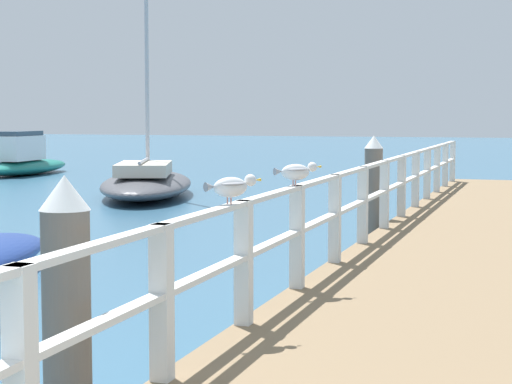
{
  "coord_description": "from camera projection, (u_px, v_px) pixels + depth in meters",
  "views": [
    {
      "loc": [
        0.88,
        -1.13,
        2.15
      ],
      "look_at": [
        -2.25,
        8.57,
        1.26
      ],
      "focal_mm": 64.31,
      "sensor_mm": 36.0,
      "label": 1
    }
  ],
  "objects": [
    {
      "name": "dock_piling_near",
      "position": [
        67.0,
        330.0,
        5.24
      ],
      "size": [
        0.29,
        0.29,
        1.8
      ],
      "color": "#6B6056",
      "rests_on": "ground_plane"
    },
    {
      "name": "boat_4",
      "position": [
        22.0,
        160.0,
        31.59
      ],
      "size": [
        1.98,
        5.15,
        1.52
      ],
      "rotation": [
        0.0,
        0.0,
        3.19
      ],
      "color": "#197266",
      "rests_on": "ground_plane"
    },
    {
      "name": "pier_deck",
      "position": [
        477.0,
        259.0,
        11.88
      ],
      "size": [
        2.86,
        21.89,
        0.51
      ],
      "primitive_type": "cube",
      "color": "#846B4C",
      "rests_on": "ground_plane"
    },
    {
      "name": "boat_5",
      "position": [
        147.0,
        182.0,
        23.47
      ],
      "size": [
        4.38,
        7.08,
        7.33
      ],
      "rotation": [
        0.0,
        0.0,
        0.34
      ],
      "color": "#4C4C51",
      "rests_on": "ground_plane"
    },
    {
      "name": "dock_piling_far",
      "position": [
        373.0,
        193.0,
        14.23
      ],
      "size": [
        0.29,
        0.29,
        1.8
      ],
      "color": "#6B6056",
      "rests_on": "ground_plane"
    },
    {
      "name": "seagull_foreground",
      "position": [
        231.0,
        186.0,
        6.72
      ],
      "size": [
        0.34,
        0.4,
        0.21
      ],
      "rotation": [
        0.0,
        0.0,
        5.6
      ],
      "color": "white",
      "rests_on": "pier_railing"
    },
    {
      "name": "seagull_background",
      "position": [
        296.0,
        171.0,
        8.42
      ],
      "size": [
        0.39,
        0.35,
        0.21
      ],
      "rotation": [
        0.0,
        0.0,
        5.43
      ],
      "color": "white",
      "rests_on": "pier_railing"
    },
    {
      "name": "pier_railing",
      "position": [
        374.0,
        191.0,
        12.22
      ],
      "size": [
        0.12,
        20.41,
        0.97
      ],
      "color": "silver",
      "rests_on": "pier_deck"
    }
  ]
}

